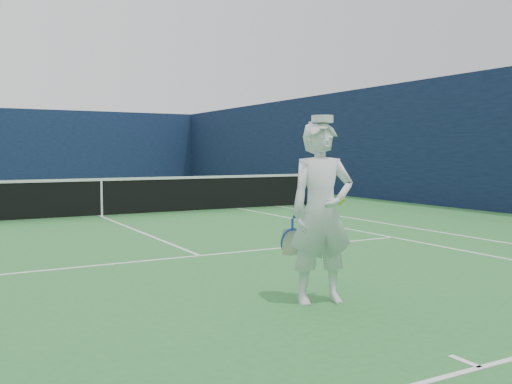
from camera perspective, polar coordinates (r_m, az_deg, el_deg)
ground at (r=15.35m, az=-15.15°, el=-2.41°), size 80.00×80.00×0.00m
court_markings at (r=15.35m, az=-15.16°, el=-2.40°), size 11.03×23.83×0.01m
windscreen_fence at (r=15.26m, az=-15.29°, el=5.07°), size 20.12×36.12×4.00m
tennis_net at (r=15.30m, az=-15.19°, el=-0.34°), size 12.88×0.09×1.07m
tennis_player at (r=6.35m, az=6.57°, el=-2.00°), size 0.82×0.65×2.08m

